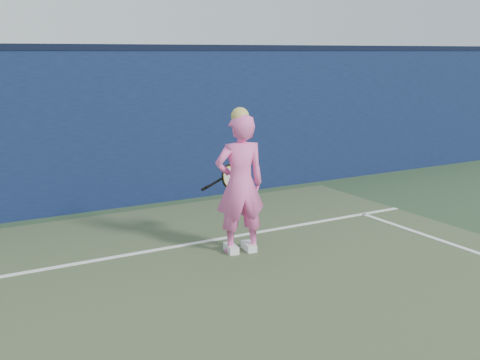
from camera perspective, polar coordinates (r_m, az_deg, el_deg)
backstop_wall at (r=9.54m, az=-21.50°, el=3.80°), size 24.00×0.40×2.50m
player at (r=7.45m, az=0.00°, el=-0.35°), size 0.70×0.52×1.83m
racket at (r=7.91m, az=-1.25°, el=0.29°), size 0.60×0.20×0.33m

